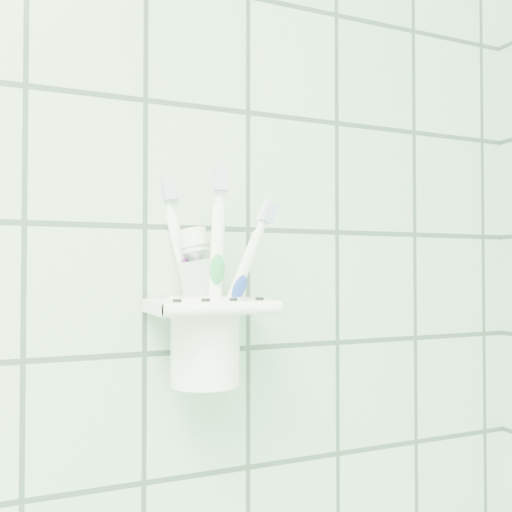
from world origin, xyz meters
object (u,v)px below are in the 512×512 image
(toothbrush_pink, at_px, (212,271))
(toothbrush_orange, at_px, (201,282))
(toothbrush_blue, at_px, (212,271))
(toothpaste_tube, at_px, (217,289))
(cup, at_px, (205,337))
(holder_bracket, at_px, (209,308))

(toothbrush_pink, distance_m, toothbrush_orange, 0.03)
(toothbrush_blue, distance_m, toothbrush_orange, 0.02)
(toothbrush_pink, distance_m, toothpaste_tube, 0.02)
(toothbrush_pink, height_order, toothbrush_orange, toothbrush_pink)
(toothbrush_pink, height_order, toothpaste_tube, toothbrush_pink)
(toothbrush_blue, height_order, toothbrush_orange, toothbrush_blue)
(cup, xyz_separation_m, toothbrush_pink, (0.01, 0.00, 0.07))
(toothbrush_pink, xyz_separation_m, toothpaste_tube, (0.01, -0.00, -0.02))
(toothbrush_orange, height_order, toothpaste_tube, toothbrush_orange)
(cup, distance_m, toothbrush_pink, 0.07)
(toothpaste_tube, bearing_deg, holder_bracket, -134.78)
(cup, bearing_deg, holder_bracket, -58.97)
(toothbrush_pink, xyz_separation_m, toothbrush_orange, (-0.02, -0.02, -0.01))
(toothbrush_pink, bearing_deg, cup, -162.33)
(toothbrush_pink, bearing_deg, toothbrush_orange, -146.32)
(cup, xyz_separation_m, toothbrush_orange, (-0.01, -0.01, 0.06))
(toothbrush_pink, relative_size, toothbrush_blue, 1.00)
(cup, relative_size, toothbrush_blue, 0.42)
(holder_bracket, xyz_separation_m, toothbrush_blue, (0.00, -0.01, 0.04))
(toothpaste_tube, bearing_deg, toothbrush_orange, -127.64)
(holder_bracket, distance_m, toothbrush_blue, 0.04)
(cup, bearing_deg, toothbrush_pink, 28.49)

